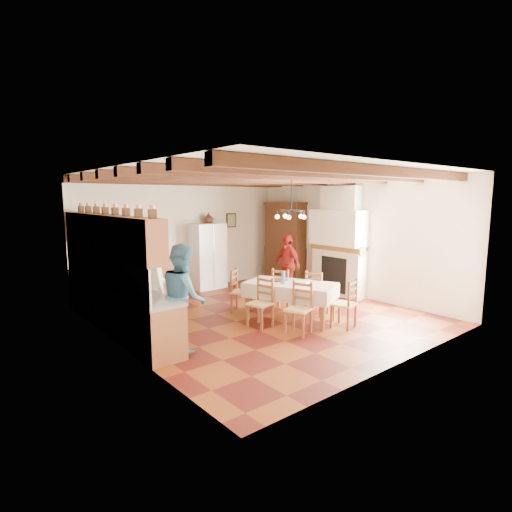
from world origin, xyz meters
The scene contains 31 objects.
floor centered at (0.00, 0.00, -0.01)m, with size 6.00×6.50×0.02m, color #48120E.
ceiling centered at (0.00, 0.00, 3.01)m, with size 6.00×6.50×0.02m, color silver.
wall_back centered at (0.00, 3.26, 1.50)m, with size 6.00×0.02×3.00m, color beige.
wall_front centered at (0.00, -3.26, 1.50)m, with size 6.00×0.02×3.00m, color beige.
wall_left centered at (-3.01, 0.00, 1.50)m, with size 0.02×6.50×3.00m, color beige.
wall_right centered at (3.01, 0.00, 1.50)m, with size 0.02×6.50×3.00m, color beige.
ceiling_beams centered at (0.00, 0.00, 2.91)m, with size 6.00×6.30×0.16m, color #361B0B, non-canonical shape.
lower_cabinets_left centered at (-2.70, 1.05, 0.43)m, with size 0.60×4.30×0.86m, color brown.
lower_cabinets_back centered at (-1.55, 2.95, 0.43)m, with size 2.30×0.60×0.86m, color brown.
countertop_left centered at (-2.70, 1.05, 0.88)m, with size 0.62×4.30×0.04m, color slate.
countertop_back centered at (-1.55, 2.95, 0.88)m, with size 2.34×0.62×0.04m, color slate.
backsplash_left centered at (-2.98, 1.05, 1.20)m, with size 0.03×4.30×0.60m, color #EDE7CD.
backsplash_back centered at (-1.55, 3.23, 1.20)m, with size 2.30×0.03×0.60m, color #EDE7CD.
upper_cabinets centered at (-2.83, 1.05, 1.85)m, with size 0.35×4.20×0.70m, color brown.
fireplace centered at (2.72, 0.20, 1.40)m, with size 0.56×1.60×2.80m, color beige, non-canonical shape.
wall_picture centered at (1.55, 3.23, 1.85)m, with size 0.34×0.03×0.42m, color #332415.
refrigerator centered at (0.55, 3.04, 0.90)m, with size 0.90×0.74×1.81m, color white.
hutch centered at (2.75, 2.16, 1.19)m, with size 0.55×1.31×2.38m, color #3D1E14, non-canonical shape.
dining_table centered at (0.26, -0.61, 0.70)m, with size 1.58×2.01×0.79m.
chandelier centered at (0.26, -0.61, 2.25)m, with size 0.47×0.47×0.03m, color black.
chair_left_near centered at (-0.21, -1.31, 0.48)m, with size 0.42×0.40×0.96m, color brown, non-canonical shape.
chair_left_far centered at (-0.49, -0.55, 0.48)m, with size 0.42×0.40×0.96m, color brown, non-canonical shape.
chair_right_near centered at (1.03, -0.66, 0.48)m, with size 0.42×0.40×0.96m, color brown, non-canonical shape.
chair_right_far centered at (0.67, 0.04, 0.48)m, with size 0.42×0.40×0.96m, color brown, non-canonical shape.
chair_end_near centered at (0.75, -1.60, 0.48)m, with size 0.42×0.40×0.96m, color brown, non-canonical shape.
chair_end_far centered at (-0.16, 0.48, 0.48)m, with size 0.42×0.40×0.96m, color brown, non-canonical shape.
person_man centered at (-2.30, 0.17, 0.88)m, with size 0.64×0.42×1.76m, color white.
person_woman_blue centered at (-2.19, -0.60, 0.88)m, with size 0.86×0.67×1.77m, color teal.
person_woman_red centered at (1.82, 1.10, 0.78)m, with size 0.92×0.38×1.57m, color maroon.
microwave centered at (-0.99, 2.95, 1.05)m, with size 0.56×0.38×0.31m, color silver.
fridge_vase centered at (0.64, 3.04, 1.96)m, with size 0.28×0.28×0.29m, color #3D1E14.
Camera 1 is at (-5.33, -6.34, 2.50)m, focal length 28.00 mm.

